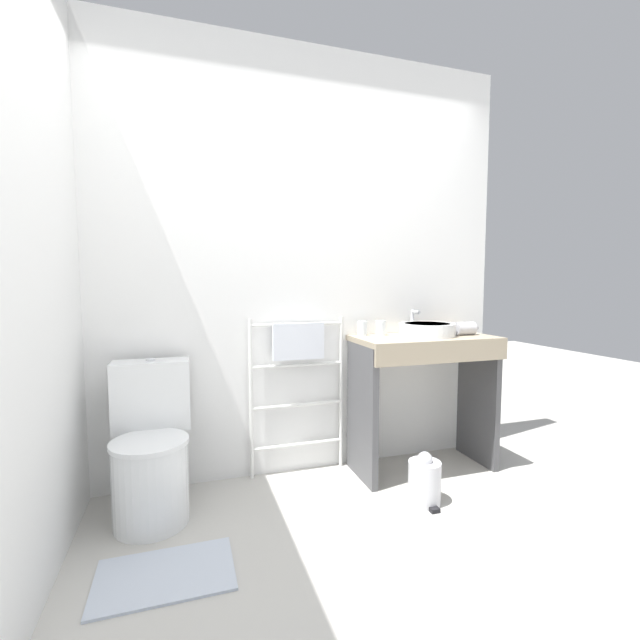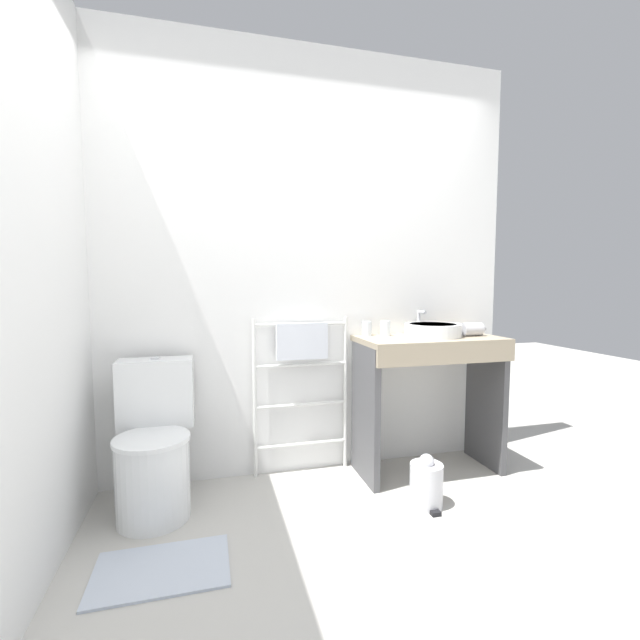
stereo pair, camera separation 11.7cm
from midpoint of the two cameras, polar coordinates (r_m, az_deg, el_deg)
ground_plane at (r=1.95m, az=8.29°, el=-34.00°), size 12.00×12.00×0.00m
wall_back at (r=2.80m, az=-3.83°, el=7.45°), size 2.77×0.12×2.70m
wall_side at (r=2.11m, az=-36.01°, el=7.39°), size 0.12×1.94×2.70m
toilet at (r=2.52m, az=-22.90°, el=-15.94°), size 0.41×0.53×0.81m
towel_radiator at (r=2.73m, az=-4.19°, el=-5.77°), size 0.62×0.06×1.01m
vanity_counter at (r=2.87m, az=12.57°, el=-7.95°), size 0.90×0.47×0.88m
sink_basin at (r=2.85m, az=12.95°, el=-1.21°), size 0.36×0.36×0.08m
faucet at (r=3.00m, az=11.24°, el=0.23°), size 0.02×0.10×0.16m
cup_near_wall at (r=2.80m, az=4.44°, el=-1.11°), size 0.06×0.06×0.09m
cup_near_edge at (r=2.82m, az=6.90°, el=-1.07°), size 0.06×0.06×0.10m
hair_dryer at (r=2.98m, az=17.60°, el=-1.05°), size 0.18×0.18×0.09m
trash_bin at (r=2.59m, az=12.43°, el=-20.24°), size 0.18×0.21×0.29m
bath_mat at (r=2.20m, az=-21.58°, el=-29.06°), size 0.56×0.36×0.01m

